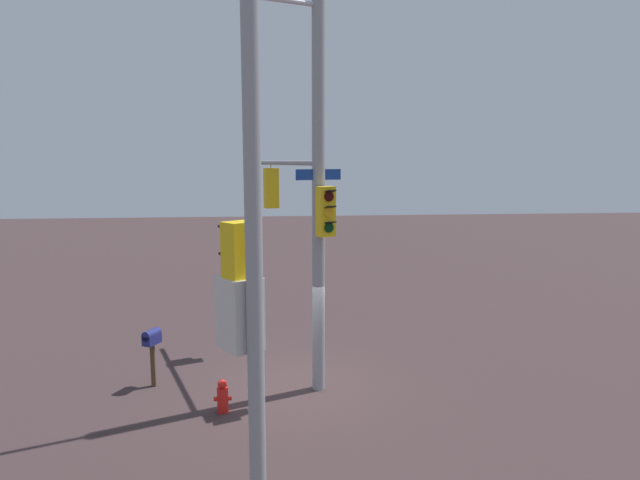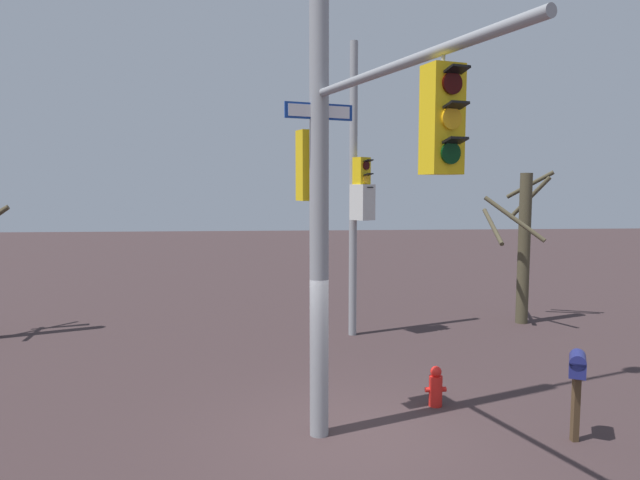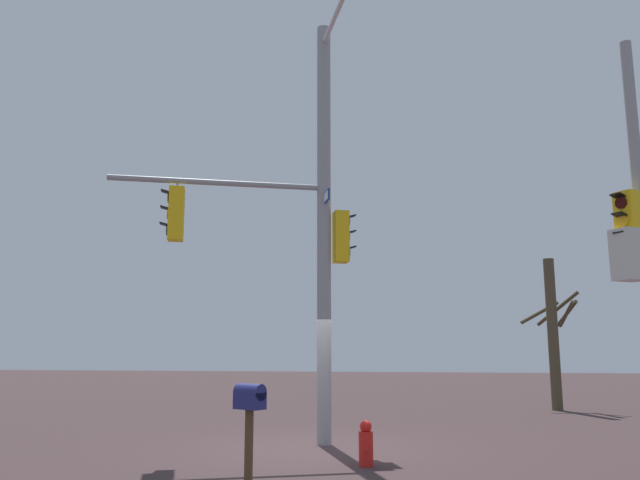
{
  "view_description": "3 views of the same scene",
  "coord_description": "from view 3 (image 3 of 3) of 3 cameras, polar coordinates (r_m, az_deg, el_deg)",
  "views": [
    {
      "loc": [
        0.68,
        12.2,
        5.36
      ],
      "look_at": [
        -0.55,
        -0.2,
        3.52
      ],
      "focal_mm": 30.15,
      "sensor_mm": 36.0,
      "label": 1
    },
    {
      "loc": [
        -1.12,
        -8.44,
        3.96
      ],
      "look_at": [
        -0.44,
        0.45,
        3.08
      ],
      "focal_mm": 31.64,
      "sensor_mm": 36.0,
      "label": 2
    },
    {
      "loc": [
        12.41,
        1.96,
        1.91
      ],
      "look_at": [
        -0.39,
        0.08,
        4.16
      ],
      "focal_mm": 35.01,
      "sensor_mm": 36.0,
      "label": 3
    }
  ],
  "objects": [
    {
      "name": "ground_plane",
      "position": [
        12.71,
        -0.63,
        -18.52
      ],
      "size": [
        80.0,
        80.0,
        0.0
      ],
      "primitive_type": "plane",
      "color": "#3B2B2C"
    },
    {
      "name": "main_signal_pole_assembly",
      "position": [
        13.13,
        -1.27,
        2.78
      ],
      "size": [
        3.42,
        5.4,
        9.02
      ],
      "rotation": [
        0.0,
        0.0,
        5.06
      ],
      "color": "gray",
      "rests_on": "ground"
    },
    {
      "name": "secondary_pole_assembly",
      "position": [
        12.27,
        26.92,
        -0.14
      ],
      "size": [
        0.63,
        0.74,
        7.56
      ],
      "rotation": [
        0.0,
        0.0,
        5.28
      ],
      "color": "gray",
      "rests_on": "ground"
    },
    {
      "name": "fire_hydrant",
      "position": [
        10.87,
        4.22,
        -18.13
      ],
      "size": [
        0.38,
        0.24,
        0.73
      ],
      "color": "red",
      "rests_on": "ground"
    },
    {
      "name": "mailbox",
      "position": [
        9.3,
        -6.45,
        -14.76
      ],
      "size": [
        0.42,
        0.5,
        1.41
      ],
      "rotation": [
        0.0,
        0.0,
        5.79
      ],
      "color": "#4C3823",
      "rests_on": "ground"
    },
    {
      "name": "bare_tree_across_street",
      "position": [
        21.5,
        20.55,
        -7.73
      ],
      "size": [
        1.41,
        1.91,
        4.78
      ],
      "color": "#493F2D",
      "rests_on": "ground"
    }
  ]
}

